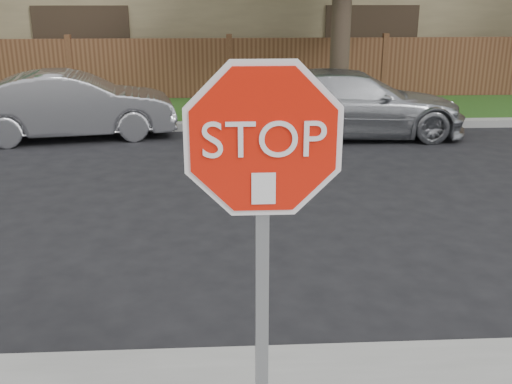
{
  "coord_description": "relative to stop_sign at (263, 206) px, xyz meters",
  "views": [
    {
      "loc": [
        -0.18,
        -4.1,
        2.79
      ],
      "look_at": [
        -0.0,
        -0.9,
        1.7
      ],
      "focal_mm": 42.0,
      "sensor_mm": 36.0,
      "label": 1
    }
  ],
  "objects": [
    {
      "name": "ground",
      "position": [
        0.0,
        1.48,
        -1.83
      ],
      "size": [
        90.0,
        90.0,
        0.0
      ],
      "primitive_type": "plane",
      "color": "black",
      "rests_on": "ground"
    },
    {
      "name": "far_curb",
      "position": [
        0.0,
        9.63,
        -1.75
      ],
      "size": [
        70.0,
        0.3,
        0.15
      ],
      "primitive_type": "cube",
      "color": "gray",
      "rests_on": "ground"
    },
    {
      "name": "grass_strip",
      "position": [
        0.0,
        11.28,
        -1.77
      ],
      "size": [
        70.0,
        3.0,
        0.12
      ],
      "primitive_type": "cube",
      "color": "#1E4714",
      "rests_on": "ground"
    },
    {
      "name": "fence",
      "position": [
        0.0,
        12.88,
        -1.03
      ],
      "size": [
        70.0,
        0.12,
        1.6
      ],
      "primitive_type": "cube",
      "color": "#522F1D",
      "rests_on": "ground"
    },
    {
      "name": "stop_sign",
      "position": [
        0.0,
        0.0,
        0.0
      ],
      "size": [
        1.01,
        0.13,
        2.55
      ],
      "color": "gray",
      "rests_on": "sidewalk_near"
    },
    {
      "name": "sedan_left",
      "position": [
        -3.09,
        9.08,
        -1.19
      ],
      "size": [
        4.07,
        2.0,
        1.28
      ],
      "primitive_type": "imported",
      "rotation": [
        0.0,
        0.0,
        1.74
      ],
      "color": "#A5A6AA",
      "rests_on": "ground"
    },
    {
      "name": "sedan_right",
      "position": [
        2.33,
        8.93,
        -1.18
      ],
      "size": [
        4.46,
        1.83,
        1.29
      ],
      "primitive_type": "imported",
      "rotation": [
        0.0,
        0.0,
        1.57
      ],
      "color": "#B0B3B8",
      "rests_on": "ground"
    }
  ]
}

